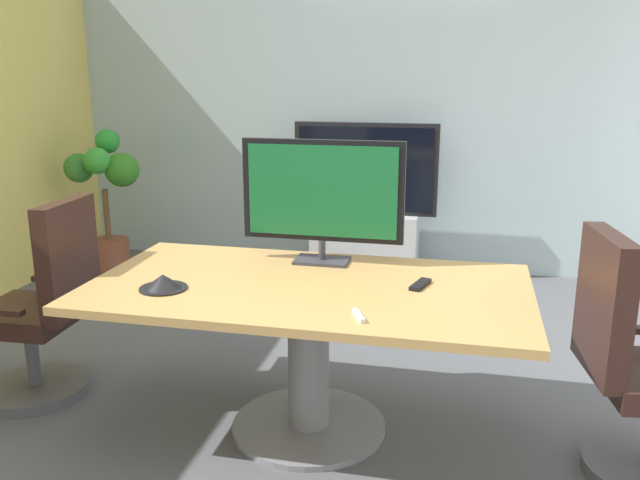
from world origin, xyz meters
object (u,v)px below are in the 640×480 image
Objects in this scene: conference_phone at (163,283)px; office_chair_left at (44,317)px; tv_monitor at (322,194)px; potted_plant at (106,199)px; office_chair_right at (638,380)px; wall_display_unit at (365,225)px; conference_table at (308,322)px; remote_control at (420,284)px.

office_chair_left is at bearing 163.76° from conference_phone.
conference_phone is at bearing -135.85° from tv_monitor.
potted_plant is at bearing 142.66° from tv_monitor.
tv_monitor is (-1.47, 0.45, 0.66)m from office_chair_right.
conference_table is at bearing -87.04° from wall_display_unit.
conference_phone is at bearing 70.99° from office_chair_left.
potted_plant is at bearing 51.54° from office_chair_right.
wall_display_unit reaches higher than remote_control.
office_chair_right is 3.07m from wall_display_unit.
office_chair_left reaches higher than conference_table.
tv_monitor is 0.68× the size of potted_plant.
office_chair_left is at bearing 80.02° from office_chair_right.
office_chair_right reaches higher than conference_table.
conference_table is 0.67m from tv_monitor.
potted_plant reaches higher than remote_control.
conference_table is 2.56m from wall_display_unit.
conference_phone is (-0.50, -2.78, 0.34)m from wall_display_unit.
remote_control is (2.81, -2.03, 0.11)m from potted_plant.
remote_control is at bearing 8.97° from conference_table.
conference_table is 1.88× the size of office_chair_left.
wall_display_unit is (-1.59, 2.63, -0.01)m from office_chair_right.
potted_plant is (-2.16, -0.44, 0.22)m from wall_display_unit.
tv_monitor is 4.94× the size of remote_control.
office_chair_right is (1.45, -0.07, -0.11)m from conference_table.
tv_monitor is 2.90m from potted_plant.
office_chair_right is at bearing 7.08° from remote_control.
tv_monitor is at bearing 64.89° from office_chair_right.
tv_monitor reaches higher than conference_phone.
office_chair_right is at bearing 85.48° from office_chair_left.
office_chair_left is 1.00× the size of office_chair_right.
wall_display_unit reaches higher than conference_table.
conference_table is 1.46m from office_chair_left.
conference_table is 12.08× the size of remote_control.
conference_table is 1.66× the size of potted_plant.
remote_control is at bearing -35.90° from potted_plant.
office_chair_left is 4.95× the size of conference_phone.
wall_display_unit is (1.32, 2.54, -0.01)m from office_chair_left.
remote_control is at bearing 88.97° from office_chair_left.
conference_table is at bearing 86.38° from office_chair_left.
office_chair_left reaches higher than remote_control.
conference_phone is at bearing -54.55° from potted_plant.
remote_control is (0.65, -2.48, 0.32)m from wall_display_unit.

